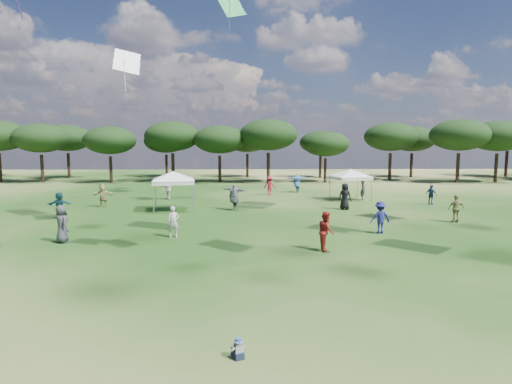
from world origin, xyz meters
TOP-DOWN VIEW (x-y plane):
  - tree_line at (2.39, 47.41)m, footprint 108.78×17.63m
  - tent_left at (-4.58, 22.71)m, footprint 5.59×5.59m
  - tent_right at (9.13, 27.98)m, footprint 5.41×5.41m
  - toddler at (0.16, 1.92)m, footprint 0.36×0.38m
  - festival_crowd at (0.79, 23.41)m, footprint 27.21×23.57m

SIDE VIEW (x-z plane):
  - toddler at x=0.16m, z-range -0.03..0.45m
  - festival_crowd at x=0.79m, z-range -0.07..1.82m
  - tent_right at x=9.13m, z-range 1.01..3.89m
  - tent_left at x=-4.58m, z-range 1.11..4.17m
  - tree_line at x=2.39m, z-range 1.54..9.31m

